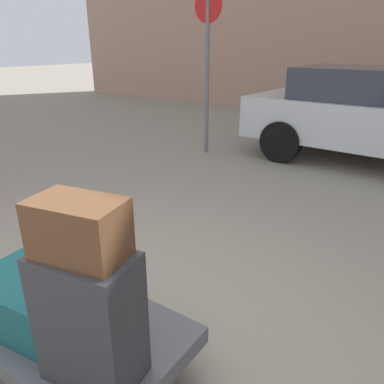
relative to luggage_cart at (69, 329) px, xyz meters
name	(u,v)px	position (x,y,z in m)	size (l,w,h in m)	color
ground_plane	(74,366)	(0.00, 0.00, -0.27)	(60.00, 60.00, 0.00)	gray
luggage_cart	(69,329)	(0.00, 0.00, 0.00)	(1.33, 0.77, 0.34)	#4C4C51
suitcase_charcoal_front_left	(90,318)	(0.40, -0.15, 0.38)	(0.42, 0.26, 0.61)	#2D2D33
suitcase_teal_front_right	(36,302)	(-0.09, -0.10, 0.21)	(0.64, 0.40, 0.27)	#144C51
duffel_bag_brown_topmost_pile	(79,229)	(0.40, -0.15, 0.80)	(0.36, 0.22, 0.24)	#51331E
no_parking_sign	(207,56)	(-1.84, 4.31, 1.29)	(0.50, 0.07, 2.53)	slate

